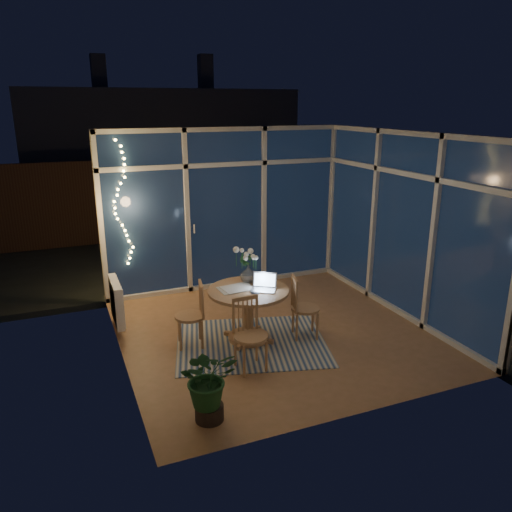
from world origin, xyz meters
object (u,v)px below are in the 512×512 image
dining_table (248,315)px  potted_plant (209,385)px  laptop (263,282)px  chair_left (190,315)px  chair_right (305,307)px  flower_vase (248,275)px  chair_front (251,335)px

dining_table → potted_plant: size_ratio=1.35×
laptop → dining_table: bearing=-179.1°
chair_left → potted_plant: (-0.24, -1.58, -0.04)m
chair_right → laptop: 0.68m
dining_table → laptop: 0.50m
dining_table → chair_left: 0.75m
dining_table → laptop: bearing=-32.3°
dining_table → potted_plant: potted_plant is taller
chair_left → laptop: (0.90, -0.23, 0.39)m
dining_table → flower_vase: 0.53m
dining_table → chair_right: (0.72, -0.19, 0.07)m
dining_table → chair_front: size_ratio=1.19×
chair_left → chair_right: chair_left is taller
potted_plant → chair_left: bearing=81.4°
chair_right → potted_plant: bearing=142.3°
flower_vase → laptop: bearing=-80.1°
flower_vase → dining_table: bearing=-111.5°
chair_right → flower_vase: 0.85m
chair_right → potted_plant: 2.11m
chair_front → potted_plant: chair_front is taller
chair_front → flower_vase: (0.35, 0.96, 0.37)m
chair_right → flower_vase: bearing=70.0°
dining_table → flower_vase: (0.10, 0.25, 0.46)m
laptop → potted_plant: size_ratio=0.40×
chair_right → chair_front: bearing=133.6°
chair_left → chair_front: 0.97m
chair_front → laptop: size_ratio=2.83×
potted_plant → chair_front: bearing=45.7°
chair_left → chair_front: chair_front is taller
dining_table → potted_plant: (-0.97, -1.45, 0.03)m
chair_front → chair_left: bearing=118.7°
dining_table → chair_front: chair_front is taller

